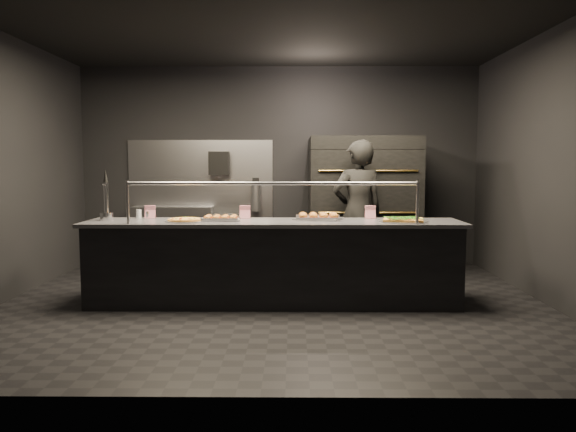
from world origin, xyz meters
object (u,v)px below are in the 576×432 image
object	(u,v)px
service_counter	(273,262)
trash_bin	(223,241)
round_pizza	(185,220)
fire_extinguisher	(256,196)
square_pizza	(403,220)
towel_dispenser	(219,163)
slider_tray_b	(318,217)
pizza_oven	(362,204)
prep_shelf	(173,236)
slider_tray_a	(221,218)
beer_tap	(106,206)
worker	(358,213)

from	to	relation	value
service_counter	trash_bin	xyz separation A→B (m)	(-0.83, 2.22, -0.07)
service_counter	round_pizza	xyz separation A→B (m)	(-0.95, -0.08, 0.47)
fire_extinguisher	square_pizza	size ratio (longest dim) A/B	0.96
towel_dispenser	slider_tray_b	size ratio (longest dim) A/B	0.59
pizza_oven	square_pizza	world-z (taller)	pizza_oven
service_counter	fire_extinguisher	size ratio (longest dim) A/B	8.12
prep_shelf	slider_tray_a	world-z (taller)	slider_tray_a
square_pizza	towel_dispenser	bearing A→B (deg)	132.91
service_counter	pizza_oven	world-z (taller)	pizza_oven
pizza_oven	trash_bin	distance (m)	2.13
trash_bin	beer_tap	bearing A→B (deg)	-115.26
prep_shelf	worker	size ratio (longest dim) A/B	0.65
square_pizza	worker	xyz separation A→B (m)	(-0.36, 1.11, -0.02)
trash_bin	round_pizza	bearing A→B (deg)	-92.98
beer_tap	worker	size ratio (longest dim) A/B	0.30
round_pizza	square_pizza	world-z (taller)	square_pizza
beer_tap	round_pizza	bearing A→B (deg)	-9.04
round_pizza	square_pizza	bearing A→B (deg)	-0.18
prep_shelf	worker	xyz separation A→B (m)	(2.64, -1.30, 0.47)
beer_tap	round_pizza	size ratio (longest dim) A/B	1.31
pizza_oven	slider_tray_b	xyz separation A→B (m)	(-0.70, -1.75, -0.02)
beer_tap	worker	bearing A→B (deg)	18.36
pizza_oven	fire_extinguisher	world-z (taller)	pizza_oven
fire_extinguisher	worker	distance (m)	1.96
service_counter	pizza_oven	size ratio (longest dim) A/B	2.15
square_pizza	fire_extinguisher	bearing A→B (deg)	125.17
round_pizza	trash_bin	size ratio (longest dim) A/B	0.54
towel_dispenser	slider_tray_b	bearing A→B (deg)	-58.04
square_pizza	worker	bearing A→B (deg)	108.19
service_counter	round_pizza	world-z (taller)	service_counter
service_counter	round_pizza	bearing A→B (deg)	-175.44
service_counter	worker	size ratio (longest dim) A/B	2.23
service_counter	beer_tap	world-z (taller)	beer_tap
pizza_oven	beer_tap	size ratio (longest dim) A/B	3.41
slider_tray_b	fire_extinguisher	bearing A→B (deg)	110.66
beer_tap	prep_shelf	bearing A→B (deg)	83.75
square_pizza	service_counter	bearing A→B (deg)	176.59
slider_tray_a	trash_bin	xyz separation A→B (m)	(-0.25, 2.19, -0.55)
round_pizza	beer_tap	bearing A→B (deg)	170.96
prep_shelf	slider_tray_b	distance (m)	3.06
pizza_oven	fire_extinguisher	size ratio (longest dim) A/B	3.78
towel_dispenser	slider_tray_a	xyz separation A→B (m)	(0.32, -2.36, -0.61)
slider_tray_a	trash_bin	world-z (taller)	slider_tray_a
service_counter	worker	world-z (taller)	worker
worker	pizza_oven	bearing A→B (deg)	-115.37
fire_extinguisher	round_pizza	distance (m)	2.55
slider_tray_b	beer_tap	bearing A→B (deg)	-178.04
fire_extinguisher	towel_dispenser	bearing A→B (deg)	-178.96
pizza_oven	fire_extinguisher	bearing A→B (deg)	162.11
service_counter	fire_extinguisher	bearing A→B (deg)	98.30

